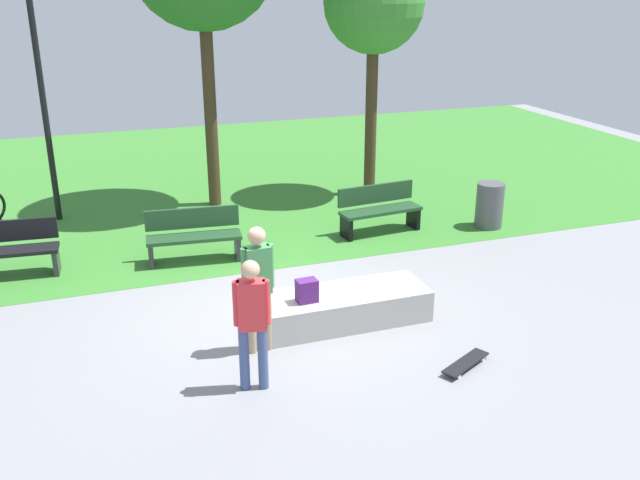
# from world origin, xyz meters

# --- Properties ---
(ground_plane) EXTENTS (28.00, 28.00, 0.00)m
(ground_plane) POSITION_xyz_m (0.00, 0.00, 0.00)
(ground_plane) COLOR gray
(grass_lawn) EXTENTS (26.60, 12.44, 0.01)m
(grass_lawn) POSITION_xyz_m (0.00, 7.78, 0.00)
(grass_lawn) COLOR #387A2D
(grass_lawn) RESTS_ON ground_plane
(concrete_ledge) EXTENTS (2.46, 0.87, 0.45)m
(concrete_ledge) POSITION_xyz_m (0.74, -0.58, 0.23)
(concrete_ledge) COLOR #A8A59E
(concrete_ledge) RESTS_ON ground_plane
(backpack_on_ledge) EXTENTS (0.29, 0.21, 0.32)m
(backpack_on_ledge) POSITION_xyz_m (0.18, -0.68, 0.61)
(backpack_on_ledge) COLOR #4C1E66
(backpack_on_ledge) RESTS_ON concrete_ledge
(skater_performing_trick) EXTENTS (0.42, 0.27, 1.64)m
(skater_performing_trick) POSITION_xyz_m (-0.86, -1.83, 0.96)
(skater_performing_trick) COLOR #3F5184
(skater_performing_trick) RESTS_ON ground_plane
(skater_watching) EXTENTS (0.43, 0.23, 1.72)m
(skater_watching) POSITION_xyz_m (-0.57, -0.98, 1.01)
(skater_watching) COLOR tan
(skater_watching) RESTS_ON ground_plane
(skateboard_by_ledge) EXTENTS (0.80, 0.55, 0.08)m
(skateboard_by_ledge) POSITION_xyz_m (1.76, -2.27, 0.06)
(skateboard_by_ledge) COLOR black
(skateboard_by_ledge) RESTS_ON ground_plane
(park_bench_far_left) EXTENTS (1.64, 0.63, 0.91)m
(park_bench_far_left) POSITION_xyz_m (2.76, 2.68, 0.48)
(park_bench_far_left) COLOR #1E4223
(park_bench_far_left) RESTS_ON ground_plane
(park_bench_near_path) EXTENTS (1.64, 0.63, 0.91)m
(park_bench_near_path) POSITION_xyz_m (-0.83, 2.41, 0.48)
(park_bench_near_path) COLOR #1E4223
(park_bench_near_path) RESTS_ON ground_plane
(park_bench_by_oak) EXTENTS (1.63, 0.61, 0.91)m
(park_bench_by_oak) POSITION_xyz_m (-3.81, 2.78, 0.48)
(park_bench_by_oak) COLOR black
(park_bench_by_oak) RESTS_ON ground_plane
(tree_broad_elm) EXTENTS (2.11, 2.11, 5.18)m
(tree_broad_elm) POSITION_xyz_m (3.62, 5.11, 4.07)
(tree_broad_elm) COLOR #42301E
(tree_broad_elm) RESTS_ON grass_lawn
(lamp_post) EXTENTS (0.28, 0.28, 4.95)m
(lamp_post) POSITION_xyz_m (-3.04, 5.55, 2.95)
(lamp_post) COLOR black
(lamp_post) RESTS_ON ground_plane
(trash_bin) EXTENTS (0.53, 0.53, 0.88)m
(trash_bin) POSITION_xyz_m (4.92, 2.23, 0.44)
(trash_bin) COLOR #4C4C51
(trash_bin) RESTS_ON ground_plane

